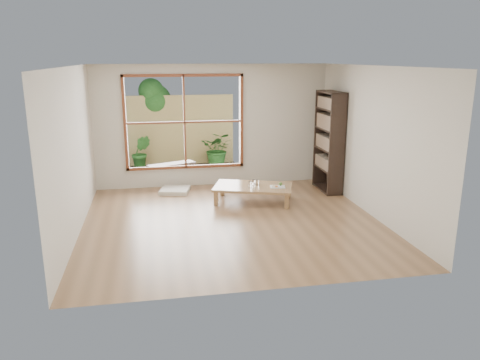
% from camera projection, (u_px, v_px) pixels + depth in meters
% --- Properties ---
extents(ground, '(5.00, 5.00, 0.00)m').
position_uv_depth(ground, '(232.00, 221.00, 8.05)').
color(ground, '#97704B').
rests_on(ground, ground).
extents(low_table, '(1.67, 1.26, 0.32)m').
position_uv_depth(low_table, '(253.00, 188.00, 9.05)').
color(low_table, '#A2744E').
rests_on(low_table, ground).
extents(floor_cushion, '(0.69, 0.69, 0.08)m').
position_uv_depth(floor_cushion, '(175.00, 190.00, 9.77)').
color(floor_cushion, beige).
rests_on(floor_cushion, ground).
extents(bookshelf, '(0.33, 0.93, 2.07)m').
position_uv_depth(bookshelf, '(329.00, 142.00, 9.68)').
color(bookshelf, black).
rests_on(bookshelf, ground).
extents(glass_tall, '(0.07, 0.07, 0.12)m').
position_uv_depth(glass_tall, '(250.00, 185.00, 8.89)').
color(glass_tall, silver).
rests_on(glass_tall, low_table).
extents(glass_mid, '(0.07, 0.07, 0.09)m').
position_uv_depth(glass_mid, '(257.00, 182.00, 9.10)').
color(glass_mid, silver).
rests_on(glass_mid, low_table).
extents(glass_short, '(0.06, 0.06, 0.08)m').
position_uv_depth(glass_short, '(254.00, 182.00, 9.17)').
color(glass_short, silver).
rests_on(glass_short, low_table).
extents(glass_small, '(0.06, 0.06, 0.07)m').
position_uv_depth(glass_small, '(252.00, 184.00, 9.04)').
color(glass_small, silver).
rests_on(glass_small, low_table).
extents(food_tray, '(0.31, 0.25, 0.09)m').
position_uv_depth(food_tray, '(278.00, 186.00, 8.94)').
color(food_tray, white).
rests_on(food_tray, low_table).
extents(deck, '(2.80, 2.00, 0.05)m').
position_uv_depth(deck, '(183.00, 173.00, 11.33)').
color(deck, '#3A332A').
rests_on(deck, ground).
extents(garden_bench, '(1.13, 0.72, 0.35)m').
position_uv_depth(garden_bench, '(172.00, 166.00, 10.73)').
color(garden_bench, black).
rests_on(garden_bench, deck).
extents(bamboo_fence, '(2.80, 0.06, 1.80)m').
position_uv_depth(bamboo_fence, '(179.00, 130.00, 12.05)').
color(bamboo_fence, tan).
rests_on(bamboo_fence, ground).
extents(shrub_right, '(0.97, 0.90, 0.88)m').
position_uv_depth(shrub_right, '(218.00, 149.00, 11.92)').
color(shrub_right, '#2C6926').
rests_on(shrub_right, deck).
extents(shrub_left, '(0.48, 0.39, 0.85)m').
position_uv_depth(shrub_left, '(141.00, 152.00, 11.55)').
color(shrub_left, '#2C6926').
rests_on(shrub_left, deck).
extents(garden_tree, '(1.04, 0.85, 2.22)m').
position_uv_depth(garden_tree, '(151.00, 101.00, 12.03)').
color(garden_tree, '#4C3D2D').
rests_on(garden_tree, ground).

